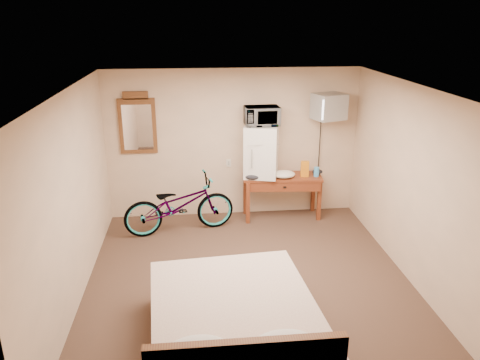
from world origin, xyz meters
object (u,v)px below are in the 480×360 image
Objects in this scene: microwave at (262,116)px; bed at (236,332)px; blue_cup at (316,172)px; desk at (282,183)px; wall_mirror at (137,124)px; crt_television at (329,107)px; mini_fridge at (261,151)px; bicycle at (179,205)px.

bed is at bearing -104.88° from microwave.
desk is at bearing 174.20° from blue_cup.
desk is 2.57m from wall_mirror.
wall_mirror is at bearing 173.57° from blue_cup.
crt_television is 0.28× the size of bed.
desk is 0.58× the size of bed.
microwave reaches higher than blue_cup.
blue_cup is at bearing -5.80° from desk.
blue_cup is 3.74m from bed.
wall_mirror is at bearing 108.97° from bed.
microwave is at bearing 170.20° from desk.
mini_fridge is at bearing 172.64° from blue_cup.
blue_cup reaches higher than bed.
microwave reaches higher than mini_fridge.
bicycle reaches higher than desk.
bed is (0.62, -3.00, -0.17)m from bicycle.
bicycle is (-1.36, -0.43, -1.31)m from microwave.
blue_cup is 3.04m from wall_mirror.
wall_mirror reaches higher than bed.
bicycle is at bearing -172.22° from blue_cup.
crt_television is at bearing -4.85° from microwave.
blue_cup reaches higher than desk.
bed is at bearing -102.22° from mini_fridge.
wall_mirror reaches higher than mini_fridge.
crt_television is (1.08, -0.04, 0.72)m from mini_fridge.
blue_cup is at bearing 63.38° from bed.
mini_fridge is 1.60m from bicycle.
blue_cup is at bearing -6.43° from wall_mirror.
wall_mirror is 4.08m from bed.
desk is 1.55× the size of mini_fridge.
wall_mirror is at bearing 173.42° from desk.
crt_television is at bearing -4.67° from wall_mirror.
mini_fridge is 0.49× the size of bicycle.
bed is (1.25, -3.64, -1.34)m from wall_mirror.
crt_television reaches higher than bed.
microwave reaches higher than desk.
crt_television is 0.64× the size of wall_mirror.
microwave is 3.49× the size of blue_cup.
bed is (-0.74, -3.43, -1.47)m from microwave.
wall_mirror reaches higher than microwave.
desk is at bearing -12.45° from microwave.
blue_cup is 0.24× the size of crt_television.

